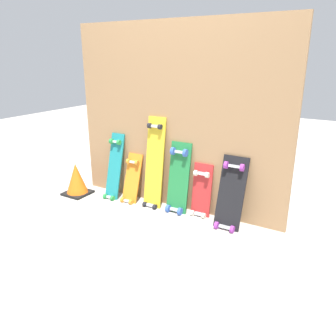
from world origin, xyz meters
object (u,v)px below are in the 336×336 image
object	(u,v)px
skateboard_red	(201,194)
traffic_cone	(76,179)
skateboard_teal	(114,170)
skateboard_black	(230,197)
skateboard_orange	(132,182)
skateboard_green	(178,181)
skateboard_yellow	(154,166)

from	to	relation	value
skateboard_red	traffic_cone	world-z (taller)	skateboard_red
skateboard_teal	traffic_cone	distance (m)	0.45
skateboard_red	skateboard_black	distance (m)	0.32
skateboard_teal	traffic_cone	xyz separation A→B (m)	(-0.40, -0.17, -0.13)
skateboard_orange	skateboard_green	xyz separation A→B (m)	(0.54, 0.03, 0.10)
skateboard_yellow	skateboard_red	xyz separation A→B (m)	(0.51, 0.03, -0.20)
skateboard_black	skateboard_teal	bearing A→B (deg)	179.77
skateboard_teal	skateboard_red	size ratio (longest dim) A/B	1.31
skateboard_green	skateboard_red	size ratio (longest dim) A/B	1.29
skateboard_red	traffic_cone	distance (m)	1.41
skateboard_black	skateboard_green	bearing A→B (deg)	175.77
skateboard_teal	skateboard_orange	size ratio (longest dim) A/B	1.33
skateboard_black	skateboard_orange	bearing A→B (deg)	179.33
skateboard_red	skateboard_orange	bearing A→B (deg)	-175.93
skateboard_yellow	skateboard_black	size ratio (longest dim) A/B	1.39
skateboard_green	skateboard_black	distance (m)	0.55
skateboard_black	traffic_cone	xyz separation A→B (m)	(-1.70, -0.16, -0.11)
skateboard_orange	skateboard_black	xyz separation A→B (m)	(1.08, -0.01, 0.07)
skateboard_orange	traffic_cone	distance (m)	0.64
skateboard_yellow	skateboard_black	xyz separation A→B (m)	(0.82, -0.04, -0.13)
skateboard_green	traffic_cone	world-z (taller)	skateboard_green
skateboard_orange	skateboard_yellow	size ratio (longest dim) A/B	0.58
skateboard_green	traffic_cone	distance (m)	1.18
skateboard_orange	skateboard_red	world-z (taller)	skateboard_red
skateboard_teal	skateboard_red	xyz separation A→B (m)	(0.99, 0.06, -0.09)
skateboard_yellow	skateboard_black	world-z (taller)	skateboard_yellow
skateboard_yellow	skateboard_green	size ratio (longest dim) A/B	1.31
skateboard_teal	skateboard_red	world-z (taller)	skateboard_teal
skateboard_orange	skateboard_black	world-z (taller)	skateboard_black
skateboard_yellow	skateboard_red	distance (m)	0.54
skateboard_teal	skateboard_green	xyz separation A→B (m)	(0.76, 0.04, 0.01)
skateboard_orange	skateboard_green	distance (m)	0.55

